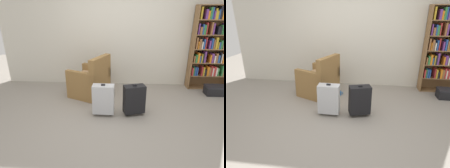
% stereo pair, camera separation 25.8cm
% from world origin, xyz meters
% --- Properties ---
extents(ground_plane, '(10.01, 10.01, 0.00)m').
position_xyz_m(ground_plane, '(0.00, 0.00, 0.00)').
color(ground_plane, gray).
extents(back_wall, '(5.72, 0.10, 2.60)m').
position_xyz_m(back_wall, '(0.00, 1.92, 1.30)').
color(back_wall, beige).
rests_on(back_wall, ground).
extents(bookshelf, '(0.98, 0.28, 1.89)m').
position_xyz_m(bookshelf, '(2.17, 1.72, 1.01)').
color(bookshelf, brown).
rests_on(bookshelf, ground).
extents(armchair, '(0.92, 0.92, 0.90)m').
position_xyz_m(armchair, '(-0.57, 1.10, 0.32)').
color(armchair, olive).
rests_on(armchair, ground).
extents(mug, '(0.12, 0.08, 0.10)m').
position_xyz_m(mug, '(-0.13, 1.13, 0.05)').
color(mug, '#1959A5').
rests_on(mug, ground).
extents(storage_box, '(0.49, 0.26, 0.21)m').
position_xyz_m(storage_box, '(2.22, 1.28, 0.11)').
color(storage_box, black).
rests_on(storage_box, ground).
extents(suitcase_silver, '(0.38, 0.20, 0.59)m').
position_xyz_m(suitcase_silver, '(-0.21, 0.26, 0.31)').
color(suitcase_silver, '#B7BABF').
rests_on(suitcase_silver, ground).
extents(suitcase_black, '(0.41, 0.28, 0.58)m').
position_xyz_m(suitcase_black, '(0.33, 0.31, 0.30)').
color(suitcase_black, black).
rests_on(suitcase_black, ground).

